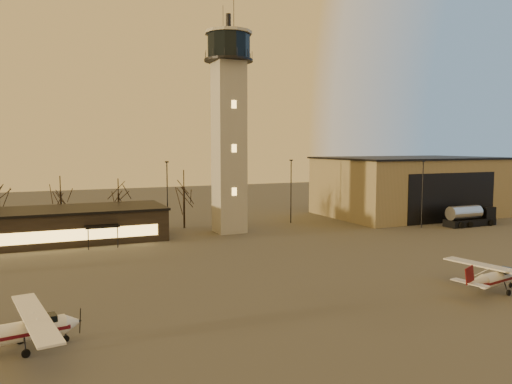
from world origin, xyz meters
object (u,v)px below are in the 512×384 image
control_tower (229,117)px  fuel_truck (470,218)px  hangar (410,186)px  cessna_front (498,280)px  terminal (65,225)px  cessna_rear (30,333)px

control_tower → fuel_truck: control_tower is taller
hangar → cessna_front: 47.92m
hangar → fuel_truck: 14.21m
hangar → fuel_truck: size_ratio=3.54×
cessna_front → fuel_truck: fuel_truck is taller
terminal → cessna_front: size_ratio=2.45×
control_tower → terminal: 26.24m
hangar → cessna_rear: hangar is taller
control_tower → hangar: (36.00, 3.98, -11.17)m
control_tower → cessna_front: 41.06m
terminal → cessna_front: (32.74, -38.52, -1.18)m
cessna_rear → fuel_truck: (61.63, 24.14, 0.27)m
terminal → fuel_truck: (57.96, -11.67, -0.89)m
control_tower → cessna_front: size_ratio=3.15×
terminal → fuel_truck: size_ratio=2.94×
terminal → cessna_front: 50.57m
cessna_front → cessna_rear: 36.51m
cessna_front → terminal: bearing=119.5°
terminal → hangar: bearing=2.0°
hangar → cessna_rear: 72.45m
terminal → fuel_truck: bearing=-11.4°
hangar → cessna_rear: bearing=-148.5°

